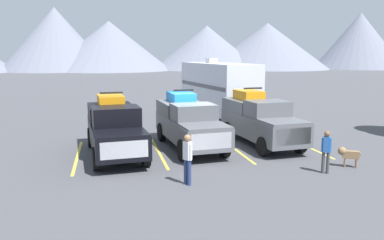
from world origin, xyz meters
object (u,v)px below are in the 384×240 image
pickup_truck_b (189,122)px  person_b (326,149)px  pickup_truck_c (260,119)px  camper_trailer_a (218,87)px  pickup_truck_a (114,127)px  person_a (187,156)px  dog (347,154)px

pickup_truck_b → person_b: size_ratio=3.70×
pickup_truck_c → camper_trailer_a: bearing=89.2°
pickup_truck_a → pickup_truck_c: pickup_truck_c is taller
camper_trailer_a → person_a: (-4.66, -12.44, -1.10)m
person_b → dog: bearing=24.1°
camper_trailer_a → person_b: 12.36m
pickup_truck_a → person_b: pickup_truck_a is taller
camper_trailer_a → person_b: (0.46, -12.30, -1.18)m
camper_trailer_a → dog: (1.70, -11.74, -1.56)m
pickup_truck_c → person_b: (0.56, -4.88, -0.29)m
person_a → dog: size_ratio=2.13×
pickup_truck_a → person_b: size_ratio=3.72×
camper_trailer_a → person_a: bearing=-110.6°
person_a → pickup_truck_c: bearing=47.7°
pickup_truck_c → person_b: pickup_truck_c is taller
pickup_truck_a → pickup_truck_b: pickup_truck_a is taller
person_a → person_b: 5.13m
person_b → pickup_truck_a: bearing=149.4°
pickup_truck_a → dog: pickup_truck_a is taller
pickup_truck_c → pickup_truck_a: bearing=-175.6°
pickup_truck_b → pickup_truck_c: bearing=-1.6°
pickup_truck_c → camper_trailer_a: 7.47m
pickup_truck_a → camper_trailer_a: 10.55m
pickup_truck_c → person_a: bearing=-132.3°
pickup_truck_b → dog: 6.90m
pickup_truck_b → person_b: pickup_truck_b is taller
pickup_truck_b → dog: size_ratio=7.27×
pickup_truck_c → dog: bearing=-67.4°
pickup_truck_a → camper_trailer_a: bearing=49.0°
pickup_truck_a → pickup_truck_b: 3.42m
pickup_truck_b → person_a: (-1.12, -5.12, -0.21)m
dog → person_a: bearing=-173.8°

